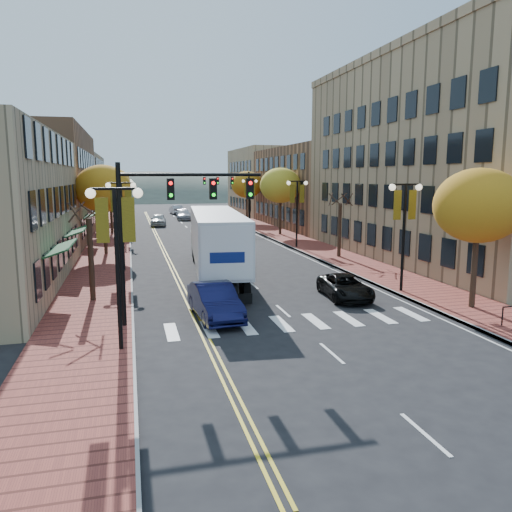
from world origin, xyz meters
TOP-DOWN VIEW (x-y plane):
  - ground at (0.00, 0.00)m, footprint 200.00×200.00m
  - sidewalk_left at (-9.00, 32.50)m, footprint 4.00×85.00m
  - sidewalk_right at (9.00, 32.50)m, footprint 4.00×85.00m
  - building_left_mid at (-17.00, 36.00)m, footprint 12.00×24.00m
  - building_left_far at (-17.00, 61.00)m, footprint 12.00×26.00m
  - building_right_near at (18.50, 16.00)m, footprint 15.00×28.00m
  - building_right_mid at (18.50, 42.00)m, footprint 15.00×24.00m
  - building_right_far at (18.50, 64.00)m, footprint 15.00×20.00m
  - tree_left_a at (-9.00, 8.00)m, footprint 0.28×0.28m
  - tree_left_b at (-9.00, 24.00)m, footprint 4.48×4.48m
  - tree_left_c at (-9.00, 40.00)m, footprint 4.16×4.16m
  - tree_left_d at (-9.00, 58.00)m, footprint 4.61×4.61m
  - tree_right_a at (9.00, 2.00)m, footprint 4.16×4.16m
  - tree_right_b at (9.00, 18.00)m, footprint 0.28×0.28m
  - tree_right_c at (9.00, 34.00)m, footprint 4.48×4.48m
  - tree_right_d at (9.00, 50.00)m, footprint 4.35×4.35m
  - lamp_left_a at (-7.50, 0.00)m, footprint 1.96×0.36m
  - lamp_left_b at (-7.50, 16.00)m, footprint 1.96×0.36m
  - lamp_left_c at (-7.50, 34.00)m, footprint 1.96×0.36m
  - lamp_left_d at (-7.50, 52.00)m, footprint 1.96×0.36m
  - lamp_right_a at (7.50, 6.00)m, footprint 1.96×0.36m
  - lamp_right_b at (7.50, 24.00)m, footprint 1.96×0.36m
  - lamp_right_c at (7.50, 42.00)m, footprint 1.96×0.36m
  - traffic_mast_near at (-5.48, 3.00)m, footprint 6.10×0.35m
  - traffic_mast_far at (5.48, 42.00)m, footprint 6.10×0.34m
  - semi_truck at (-1.71, 13.37)m, footprint 4.32×17.18m
  - navy_sedan at (-3.39, 3.61)m, footprint 2.03×4.94m
  - black_suv at (3.97, 5.67)m, footprint 2.43×4.63m
  - car_far_white at (-3.39, 48.09)m, footprint 2.39×4.92m
  - car_far_silver at (0.82, 56.49)m, footprint 2.33×5.22m
  - car_far_oncoming at (0.77, 68.25)m, footprint 2.11×4.86m

SIDE VIEW (x-z plane):
  - ground at x=0.00m, z-range 0.00..0.00m
  - sidewalk_left at x=-9.00m, z-range 0.00..0.15m
  - sidewalk_right at x=9.00m, z-range 0.00..0.15m
  - black_suv at x=3.97m, z-range 0.00..1.24m
  - car_far_silver at x=0.82m, z-range 0.00..1.49m
  - car_far_oncoming at x=0.77m, z-range 0.00..1.55m
  - navy_sedan at x=-3.39m, z-range 0.00..1.59m
  - car_far_white at x=-3.39m, z-range 0.00..1.62m
  - tree_left_a at x=-9.00m, z-range 0.15..4.35m
  - tree_right_b at x=9.00m, z-range 0.15..4.35m
  - semi_truck at x=-1.71m, z-range 0.36..4.61m
  - lamp_left_a at x=-7.50m, z-range 1.27..7.32m
  - lamp_left_b at x=-7.50m, z-range 1.27..7.32m
  - lamp_left_c at x=-7.50m, z-range 1.27..7.32m
  - lamp_left_d at x=-7.50m, z-range 1.27..7.32m
  - lamp_right_a at x=7.50m, z-range 1.27..7.32m
  - lamp_right_b at x=7.50m, z-range 1.27..7.32m
  - lamp_right_c at x=7.50m, z-range 1.27..7.32m
  - building_left_far at x=-17.00m, z-range 0.00..9.50m
  - traffic_mast_near at x=-5.48m, z-range 1.42..8.42m
  - traffic_mast_far at x=5.48m, z-range 1.42..8.42m
  - building_right_mid at x=18.50m, z-range 0.00..10.00m
  - tree_left_c at x=-9.00m, z-range 1.71..8.40m
  - tree_right_a at x=9.00m, z-range 1.71..8.40m
  - tree_right_d at x=9.00m, z-range 1.79..8.79m
  - tree_left_b at x=-9.00m, z-range 1.84..9.05m
  - tree_right_c at x=9.00m, z-range 1.84..9.05m
  - building_left_mid at x=-17.00m, z-range 0.00..11.00m
  - building_right_far at x=18.50m, z-range 0.00..11.00m
  - tree_left_d at x=-9.00m, z-range 1.89..9.31m
  - building_right_near at x=18.50m, z-range 0.00..15.00m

